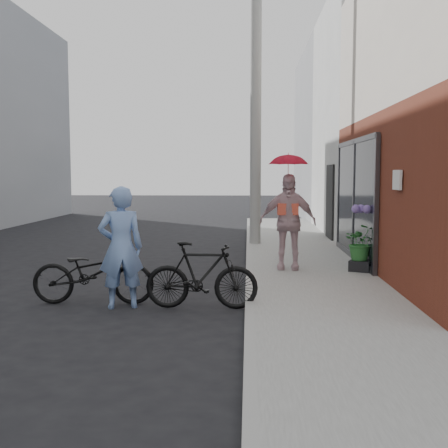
# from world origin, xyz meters

# --- Properties ---
(ground) EXTENTS (80.00, 80.00, 0.00)m
(ground) POSITION_xyz_m (0.00, 0.00, 0.00)
(ground) COLOR black
(ground) RESTS_ON ground
(sidewalk) EXTENTS (2.20, 24.00, 0.12)m
(sidewalk) POSITION_xyz_m (2.10, 2.00, 0.06)
(sidewalk) COLOR gray
(sidewalk) RESTS_ON ground
(curb) EXTENTS (0.12, 24.00, 0.12)m
(curb) POSITION_xyz_m (0.94, 2.00, 0.06)
(curb) COLOR #9E9E99
(curb) RESTS_ON ground
(east_building_far) EXTENTS (8.00, 8.00, 7.00)m
(east_building_far) POSITION_xyz_m (7.20, 16.00, 3.50)
(east_building_far) COLOR gray
(east_building_far) RESTS_ON ground
(utility_pole) EXTENTS (0.28, 0.28, 7.00)m
(utility_pole) POSITION_xyz_m (1.10, 6.00, 3.50)
(utility_pole) COLOR #9E9E99
(utility_pole) RESTS_ON ground
(officer) EXTENTS (0.73, 0.59, 1.74)m
(officer) POSITION_xyz_m (-0.89, -0.54, 0.87)
(officer) COLOR #799CD8
(officer) RESTS_ON ground
(bike_left) EXTENTS (1.80, 0.67, 0.94)m
(bike_left) POSITION_xyz_m (-1.35, -0.33, 0.47)
(bike_left) COLOR black
(bike_left) RESTS_ON ground
(bike_right) EXTENTS (1.61, 0.49, 0.96)m
(bike_right) POSITION_xyz_m (0.26, -0.56, 0.48)
(bike_right) COLOR black
(bike_right) RESTS_ON ground
(kimono_woman) EXTENTS (1.09, 0.54, 1.79)m
(kimono_woman) POSITION_xyz_m (1.66, 2.14, 1.02)
(kimono_woman) COLOR beige
(kimono_woman) RESTS_ON sidewalk
(parasol) EXTENTS (0.72, 0.72, 0.64)m
(parasol) POSITION_xyz_m (1.66, 2.14, 2.23)
(parasol) COLOR red
(parasol) RESTS_ON kimono_woman
(planter) EXTENTS (0.50, 0.50, 0.20)m
(planter) POSITION_xyz_m (3.00, 1.97, 0.22)
(planter) COLOR black
(planter) RESTS_ON sidewalk
(potted_plant) EXTENTS (0.61, 0.53, 0.68)m
(potted_plant) POSITION_xyz_m (3.00, 1.97, 0.66)
(potted_plant) COLOR #2E7331
(potted_plant) RESTS_ON planter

